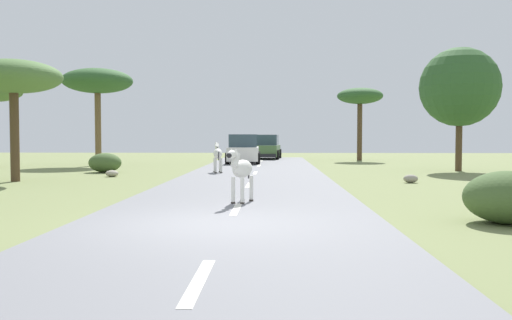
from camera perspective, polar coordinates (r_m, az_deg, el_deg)
name	(u,v)px	position (r m, az deg, el deg)	size (l,w,h in m)	color
ground_plane	(212,226)	(10.21, -4.60, -6.95)	(90.00, 90.00, 0.00)	olive
road	(229,225)	(10.17, -2.89, -6.84)	(6.00, 64.00, 0.05)	slate
lane_markings	(224,233)	(9.19, -3.42, -7.67)	(0.16, 56.00, 0.01)	silver
zebra_0	(241,170)	(13.26, -1.57, -1.02)	(0.68, 1.40, 1.36)	silver
zebra_2	(218,154)	(24.42, -4.04, 0.64)	(0.56, 1.48, 1.40)	silver
car_0	(266,148)	(39.37, 1.08, 1.30)	(2.26, 4.46, 1.74)	#476B38
car_1	(243,150)	(32.88, -1.32, 1.06)	(2.08, 4.37, 1.74)	white
tree_2	(360,97)	(38.46, 10.85, 6.46)	(3.15, 3.15, 5.02)	#4C3823
tree_3	(97,82)	(32.78, -16.29, 7.86)	(4.01, 4.01, 5.56)	brown
tree_4	(14,78)	(22.08, -24.09, 7.87)	(3.49, 3.49, 4.49)	#4C3823
tree_5	(460,87)	(28.00, 20.59, 7.16)	(3.78, 3.78, 5.93)	#4C3823
bush_0	(105,163)	(26.13, -15.55, -0.28)	(1.50, 1.35, 0.90)	#425B2D
bush_2	(508,197)	(11.50, 24.96, -3.56)	(1.69, 1.52, 1.01)	#425B2D
rock_1	(411,179)	(20.31, 15.92, -1.90)	(0.52, 0.40, 0.30)	gray
rock_2	(112,173)	(23.28, -14.87, -1.38)	(0.53, 0.50, 0.27)	#A89E8C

